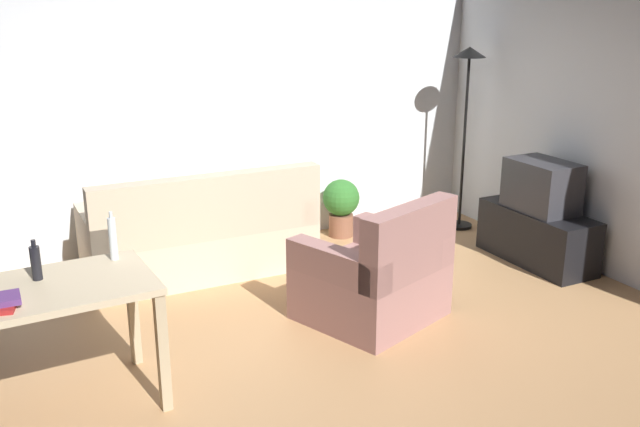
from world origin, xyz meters
TOP-DOWN VIEW (x-y plane):
  - ground_plane at (0.00, 0.00)m, footprint 5.20×4.40m
  - wall_rear at (0.00, 2.20)m, footprint 5.20×0.10m
  - wall_right at (2.60, 0.00)m, footprint 0.10×4.40m
  - couch at (-0.48, 1.59)m, footprint 1.90×0.84m
  - tv_stand at (2.25, 0.50)m, footprint 0.44×1.10m
  - tv at (2.25, 0.50)m, footprint 0.41×0.60m
  - torchiere_lamp at (2.25, 1.60)m, footprint 0.32×0.32m
  - desk at (-1.88, -0.06)m, footprint 1.23×0.76m
  - potted_plant at (1.03, 1.90)m, footprint 0.36×0.36m
  - armchair at (0.38, 0.15)m, footprint 1.14×1.10m
  - bottle_dark at (-1.88, 0.07)m, footprint 0.06×0.06m
  - bottle_clear at (-1.44, 0.20)m, footprint 0.05×0.05m

SIDE VIEW (x-z plane):
  - ground_plane at x=0.00m, z-range -0.02..0.00m
  - tv_stand at x=2.25m, z-range 0.00..0.48m
  - couch at x=-0.48m, z-range -0.15..0.77m
  - armchair at x=0.38m, z-range -0.14..0.78m
  - potted_plant at x=1.03m, z-range 0.05..0.62m
  - desk at x=-1.88m, z-range 0.27..1.03m
  - tv at x=2.25m, z-range 0.48..0.92m
  - bottle_dark at x=-1.88m, z-range 0.74..0.98m
  - bottle_clear at x=-1.44m, z-range 0.74..1.04m
  - wall_rear at x=0.00m, z-range 0.00..2.70m
  - wall_right at x=2.60m, z-range 0.00..2.70m
  - torchiere_lamp at x=2.25m, z-range 0.51..2.32m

